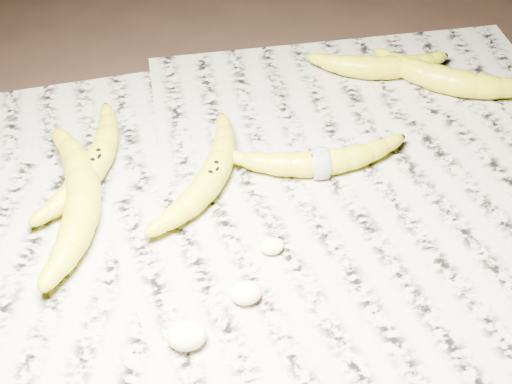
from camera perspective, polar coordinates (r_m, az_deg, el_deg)
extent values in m
plane|color=black|center=(0.83, 0.55, -2.05)|extent=(3.00, 3.00, 0.00)
cube|color=#A29E8B|center=(0.85, -0.12, -0.44)|extent=(0.90, 0.70, 0.01)
torus|color=white|center=(0.87, 5.12, 2.50)|extent=(0.01, 0.04, 0.04)
ellipsoid|color=beige|center=(0.71, -5.57, -11.19)|extent=(0.04, 0.03, 0.02)
ellipsoid|color=beige|center=(0.74, -0.83, -7.89)|extent=(0.03, 0.03, 0.02)
ellipsoid|color=beige|center=(0.78, 1.26, -4.15)|extent=(0.03, 0.02, 0.02)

